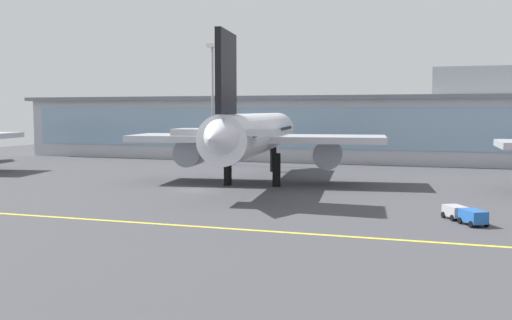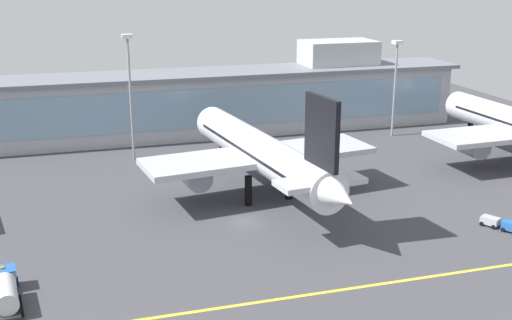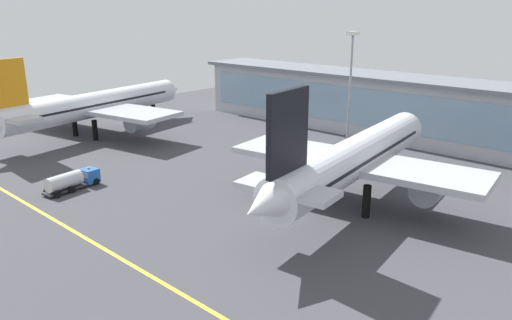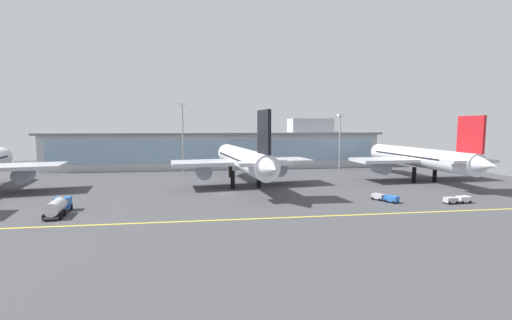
# 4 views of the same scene
# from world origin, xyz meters

# --- Properties ---
(ground_plane) EXTENTS (180.00, 180.00, 0.00)m
(ground_plane) POSITION_xyz_m (0.00, 0.00, 0.00)
(ground_plane) COLOR #424247
(taxiway_centreline_stripe) EXTENTS (144.00, 0.50, 0.01)m
(taxiway_centreline_stripe) POSITION_xyz_m (0.00, -22.00, 0.01)
(taxiway_centreline_stripe) COLOR yellow
(taxiway_centreline_stripe) RESTS_ON ground
(terminal_building) EXTENTS (122.57, 14.00, 18.50)m
(terminal_building) POSITION_xyz_m (1.68, 49.45, 7.13)
(terminal_building) COLOR #ADB2B7
(terminal_building) RESTS_ON ground
(airliner_near_left) EXTENTS (42.04, 54.80, 18.25)m
(airliner_near_left) POSITION_xyz_m (-58.70, 6.58, 6.67)
(airliner_near_left) COLOR black
(airliner_near_left) RESTS_ON ground
(airliner_near_right) EXTENTS (37.05, 51.54, 18.98)m
(airliner_near_right) POSITION_xyz_m (5.20, 9.56, 6.95)
(airliner_near_right) COLOR black
(airliner_near_right) RESTS_ON ground
(fuel_tanker_truck) EXTENTS (3.93, 9.28, 2.90)m
(fuel_tanker_truck) POSITION_xyz_m (-30.25, -14.23, 1.51)
(fuel_tanker_truck) COLOR black
(fuel_tanker_truck) RESTS_ON ground
(apron_light_mast_centre) EXTENTS (1.80, 1.80, 22.88)m
(apron_light_mast_centre) POSITION_xyz_m (-11.63, 34.49, 15.04)
(apron_light_mast_centre) COLOR gray
(apron_light_mast_centre) RESTS_ON ground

